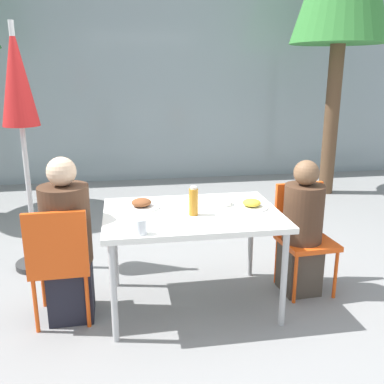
{
  "coord_description": "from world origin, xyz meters",
  "views": [
    {
      "loc": [
        -0.48,
        -2.88,
        1.71
      ],
      "look_at": [
        0.0,
        0.0,
        0.89
      ],
      "focal_mm": 40.0,
      "sensor_mm": 36.0,
      "label": 1
    }
  ],
  "objects_px": {
    "chair_left": "(60,258)",
    "bottle": "(194,201)",
    "closed_umbrella": "(19,94)",
    "person_left": "(68,245)",
    "drinking_cup": "(141,227)",
    "salad_bowl": "(221,202)",
    "person_right": "(302,231)",
    "chair_right": "(303,229)"
  },
  "relations": [
    {
      "from": "chair_right",
      "to": "person_left",
      "type": "bearing_deg",
      "value": 1.32
    },
    {
      "from": "person_right",
      "to": "salad_bowl",
      "type": "bearing_deg",
      "value": -10.85
    },
    {
      "from": "chair_left",
      "to": "bottle",
      "type": "distance_m",
      "value": 0.99
    },
    {
      "from": "chair_right",
      "to": "bottle",
      "type": "relative_size",
      "value": 4.11
    },
    {
      "from": "chair_right",
      "to": "salad_bowl",
      "type": "distance_m",
      "value": 0.73
    },
    {
      "from": "chair_right",
      "to": "drinking_cup",
      "type": "xyz_separation_m",
      "value": [
        -1.31,
        -0.52,
        0.29
      ]
    },
    {
      "from": "chair_left",
      "to": "bottle",
      "type": "relative_size",
      "value": 4.11
    },
    {
      "from": "salad_bowl",
      "to": "drinking_cup",
      "type": "bearing_deg",
      "value": -140.9
    },
    {
      "from": "chair_left",
      "to": "drinking_cup",
      "type": "height_order",
      "value": "chair_left"
    },
    {
      "from": "person_left",
      "to": "person_right",
      "type": "relative_size",
      "value": 1.09
    },
    {
      "from": "chair_left",
      "to": "salad_bowl",
      "type": "xyz_separation_m",
      "value": [
        1.18,
        0.24,
        0.26
      ]
    },
    {
      "from": "chair_left",
      "to": "person_left",
      "type": "relative_size",
      "value": 0.73
    },
    {
      "from": "chair_left",
      "to": "bottle",
      "type": "xyz_separation_m",
      "value": [
        0.93,
        0.04,
        0.34
      ]
    },
    {
      "from": "bottle",
      "to": "chair_right",
      "type": "bearing_deg",
      "value": 12.69
    },
    {
      "from": "chair_right",
      "to": "salad_bowl",
      "type": "xyz_separation_m",
      "value": [
        -0.68,
        -0.01,
        0.26
      ]
    },
    {
      "from": "chair_left",
      "to": "bottle",
      "type": "bearing_deg",
      "value": 0.96
    },
    {
      "from": "chair_right",
      "to": "person_right",
      "type": "xyz_separation_m",
      "value": [
        -0.04,
        -0.08,
        0.01
      ]
    },
    {
      "from": "bottle",
      "to": "drinking_cup",
      "type": "xyz_separation_m",
      "value": [
        -0.39,
        -0.31,
        -0.05
      ]
    },
    {
      "from": "drinking_cup",
      "to": "person_left",
      "type": "bearing_deg",
      "value": 144.56
    },
    {
      "from": "chair_left",
      "to": "person_right",
      "type": "height_order",
      "value": "person_right"
    },
    {
      "from": "bottle",
      "to": "person_right",
      "type": "bearing_deg",
      "value": 8.06
    },
    {
      "from": "chair_left",
      "to": "chair_right",
      "type": "relative_size",
      "value": 1.0
    },
    {
      "from": "closed_umbrella",
      "to": "bottle",
      "type": "height_order",
      "value": "closed_umbrella"
    },
    {
      "from": "chair_left",
      "to": "chair_right",
      "type": "distance_m",
      "value": 1.87
    },
    {
      "from": "person_right",
      "to": "chair_right",
      "type": "bearing_deg",
      "value": -121.87
    },
    {
      "from": "person_left",
      "to": "drinking_cup",
      "type": "relative_size",
      "value": 11.99
    },
    {
      "from": "person_right",
      "to": "salad_bowl",
      "type": "distance_m",
      "value": 0.69
    },
    {
      "from": "person_left",
      "to": "closed_umbrella",
      "type": "relative_size",
      "value": 0.56
    },
    {
      "from": "chair_left",
      "to": "drinking_cup",
      "type": "bearing_deg",
      "value": -27.92
    },
    {
      "from": "chair_left",
      "to": "chair_right",
      "type": "height_order",
      "value": "same"
    },
    {
      "from": "closed_umbrella",
      "to": "drinking_cup",
      "type": "bearing_deg",
      "value": -53.81
    },
    {
      "from": "chair_left",
      "to": "salad_bowl",
      "type": "bearing_deg",
      "value": 10.17
    },
    {
      "from": "chair_left",
      "to": "chair_right",
      "type": "bearing_deg",
      "value": 6.18
    },
    {
      "from": "chair_right",
      "to": "closed_umbrella",
      "type": "relative_size",
      "value": 0.41
    },
    {
      "from": "person_right",
      "to": "drinking_cup",
      "type": "relative_size",
      "value": 11.0
    },
    {
      "from": "person_right",
      "to": "person_left",
      "type": "bearing_deg",
      "value": -1.25
    },
    {
      "from": "person_left",
      "to": "closed_umbrella",
      "type": "distance_m",
      "value": 1.38
    },
    {
      "from": "person_right",
      "to": "closed_umbrella",
      "type": "xyz_separation_m",
      "value": [
        -2.17,
        0.81,
        1.02
      ]
    },
    {
      "from": "bottle",
      "to": "person_left",
      "type": "bearing_deg",
      "value": 177.18
    },
    {
      "from": "chair_left",
      "to": "bottle",
      "type": "height_order",
      "value": "bottle"
    },
    {
      "from": "closed_umbrella",
      "to": "drinking_cup",
      "type": "xyz_separation_m",
      "value": [
        0.91,
        -1.24,
        -0.75
      ]
    },
    {
      "from": "chair_right",
      "to": "bottle",
      "type": "distance_m",
      "value": 1.01
    }
  ]
}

